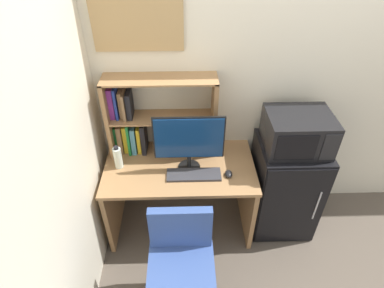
{
  "coord_description": "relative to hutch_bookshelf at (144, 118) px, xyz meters",
  "views": [
    {
      "loc": [
        -0.89,
        -2.27,
        2.45
      ],
      "look_at": [
        -0.84,
        -0.37,
        0.97
      ],
      "focal_mm": 29.77,
      "sensor_mm": 36.0,
      "label": 1
    }
  ],
  "objects": [
    {
      "name": "wall_back",
      "position": [
        1.62,
        0.12,
        0.26
      ],
      "size": [
        6.4,
        0.04,
        2.6
      ],
      "primitive_type": "cube",
      "color": "silver",
      "rests_on": "ground_plane"
    },
    {
      "name": "desk",
      "position": [
        0.28,
        -0.23,
        -0.54
      ],
      "size": [
        1.22,
        0.67,
        0.72
      ],
      "color": "#997047",
      "rests_on": "ground_plane"
    },
    {
      "name": "hutch_bookshelf",
      "position": [
        0.0,
        0.0,
        0.0
      ],
      "size": [
        0.87,
        0.23,
        0.67
      ],
      "color": "#997047",
      "rests_on": "desk"
    },
    {
      "name": "monitor",
      "position": [
        0.35,
        -0.25,
        -0.04
      ],
      "size": [
        0.54,
        0.18,
        0.48
      ],
      "color": "black",
      "rests_on": "desk"
    },
    {
      "name": "keyboard",
      "position": [
        0.39,
        -0.35,
        -0.31
      ],
      "size": [
        0.42,
        0.14,
        0.02
      ],
      "primitive_type": "cube",
      "color": "#333338",
      "rests_on": "desk"
    },
    {
      "name": "computer_mouse",
      "position": [
        0.66,
        -0.35,
        -0.3
      ],
      "size": [
        0.06,
        0.08,
        0.04
      ],
      "primitive_type": "ellipsoid",
      "color": "black",
      "rests_on": "desk"
    },
    {
      "name": "water_bottle",
      "position": [
        -0.21,
        -0.22,
        -0.22
      ],
      "size": [
        0.07,
        0.07,
        0.2
      ],
      "color": "silver",
      "rests_on": "desk"
    },
    {
      "name": "mini_fridge",
      "position": [
        1.19,
        -0.21,
        -0.59
      ],
      "size": [
        0.54,
        0.53,
        0.89
      ],
      "color": "black",
      "rests_on": "ground_plane"
    },
    {
      "name": "microwave",
      "position": [
        1.19,
        -0.21,
        -0.01
      ],
      "size": [
        0.49,
        0.41,
        0.28
      ],
      "color": "black",
      "rests_on": "mini_fridge"
    },
    {
      "name": "desk_chair",
      "position": [
        0.28,
        -0.95,
        -0.67
      ],
      "size": [
        0.52,
        0.52,
        0.84
      ],
      "color": "black",
      "rests_on": "ground_plane"
    },
    {
      "name": "wall_corkboard",
      "position": [
        0.01,
        0.09,
        0.74
      ],
      "size": [
        0.64,
        0.02,
        0.44
      ],
      "primitive_type": "cube",
      "color": "tan"
    }
  ]
}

